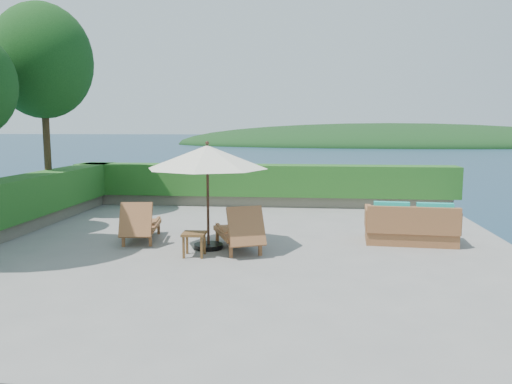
# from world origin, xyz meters

# --- Properties ---
(ground) EXTENTS (12.00, 12.00, 0.00)m
(ground) POSITION_xyz_m (0.00, 0.00, 0.00)
(ground) COLOR gray
(ground) RESTS_ON ground
(foundation) EXTENTS (12.00, 12.00, 3.00)m
(foundation) POSITION_xyz_m (0.00, 0.00, -1.55)
(foundation) COLOR #5C5349
(foundation) RESTS_ON ocean
(ocean) EXTENTS (600.00, 600.00, 0.00)m
(ocean) POSITION_xyz_m (0.00, 0.00, -3.00)
(ocean) COLOR #163046
(ocean) RESTS_ON ground
(offshore_island) EXTENTS (126.00, 57.60, 12.60)m
(offshore_island) POSITION_xyz_m (25.00, 140.00, -3.00)
(offshore_island) COLOR black
(offshore_island) RESTS_ON ocean
(planter_wall_far) EXTENTS (12.00, 0.60, 0.36)m
(planter_wall_far) POSITION_xyz_m (0.00, 5.60, 0.18)
(planter_wall_far) COLOR gray
(planter_wall_far) RESTS_ON ground
(hedge_far) EXTENTS (12.40, 0.90, 1.00)m
(hedge_far) POSITION_xyz_m (0.00, 5.60, 0.85)
(hedge_far) COLOR #154A17
(hedge_far) RESTS_ON planter_wall_far
(tree_far) EXTENTS (2.80, 2.80, 6.03)m
(tree_far) POSITION_xyz_m (-6.00, 3.20, 4.40)
(tree_far) COLOR #4A331C
(tree_far) RESTS_ON ground
(patio_umbrella) EXTENTS (2.60, 2.60, 2.30)m
(patio_umbrella) POSITION_xyz_m (-0.62, -0.21, 1.94)
(patio_umbrella) COLOR black
(patio_umbrella) RESTS_ON ground
(lounge_left) EXTENTS (0.93, 1.76, 0.97)m
(lounge_left) POSITION_xyz_m (-2.28, 0.25, 0.40)
(lounge_left) COLOR brown
(lounge_left) RESTS_ON ground
(lounge_right) EXTENTS (1.33, 1.90, 1.02)m
(lounge_right) POSITION_xyz_m (0.07, -0.35, 0.43)
(lounge_right) COLOR brown
(lounge_right) RESTS_ON ground
(side_table) EXTENTS (0.48, 0.48, 0.49)m
(side_table) POSITION_xyz_m (-0.78, -0.88, 0.40)
(side_table) COLOR brown
(side_table) RESTS_ON ground
(wicker_loveseat) EXTENTS (2.05, 1.16, 0.97)m
(wicker_loveseat) POSITION_xyz_m (3.78, 0.70, 0.38)
(wicker_loveseat) COLOR brown
(wicker_loveseat) RESTS_ON ground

